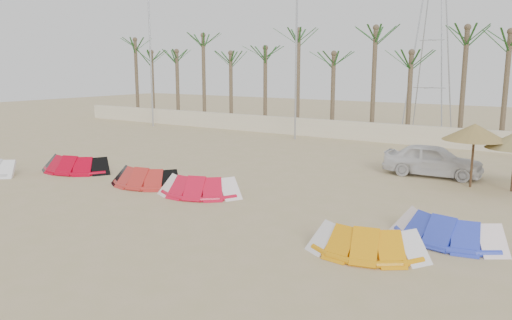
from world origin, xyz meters
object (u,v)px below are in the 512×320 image
Objects in this scene: kite_blue at (449,227)px; kite_red_left at (80,163)px; kite_red_mid at (150,176)px; kite_orange at (371,239)px; parasol_left at (475,132)px; car at (433,160)px; kite_red_right at (204,185)px.

kite_red_left is at bearing 179.03° from kite_blue.
kite_red_mid is 11.16m from kite_orange.
kite_red_left is 1.43× the size of parasol_left.
kite_red_left is at bearing 116.35° from car.
kite_red_mid is 1.02× the size of kite_orange.
kite_orange is (15.90, -2.57, -0.00)m from kite_red_left.
car is (14.69, 8.49, 0.34)m from kite_red_left.
kite_red_mid is at bearing 167.76° from kite_orange.
parasol_left reaches higher than kite_blue.
parasol_left reaches higher than kite_red_left.
kite_red_right is 11.50m from parasol_left.
kite_orange is 0.76× the size of car.
kite_red_left is 0.88× the size of car.
parasol_left is at bearing 96.08° from kite_blue.
kite_orange is 9.94m from parasol_left.
kite_red_left is 16.97m from car.
kite_red_mid is 0.96× the size of kite_red_right.
kite_blue is at bearing 56.00° from kite_orange.
kite_red_left is 1.15× the size of kite_orange.
car is at bearing 145.43° from parasol_left.
kite_blue is (1.53, 2.27, 0.00)m from kite_orange.
parasol_left is at bearing 32.28° from kite_red_mid.
kite_red_right is at bearing -139.65° from parasol_left.
kite_red_mid is 3.01m from kite_red_right.
kite_red_left is 8.00m from kite_red_right.
kite_orange and kite_blue have the same top height.
kite_red_left is at bearing -156.74° from parasol_left.
kite_red_right is 1.07× the size of kite_orange.
kite_orange is 11.14m from car.
kite_red_right and kite_blue have the same top height.
kite_red_right and kite_orange have the same top height.
car is (-2.74, 8.79, 0.34)m from kite_blue.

